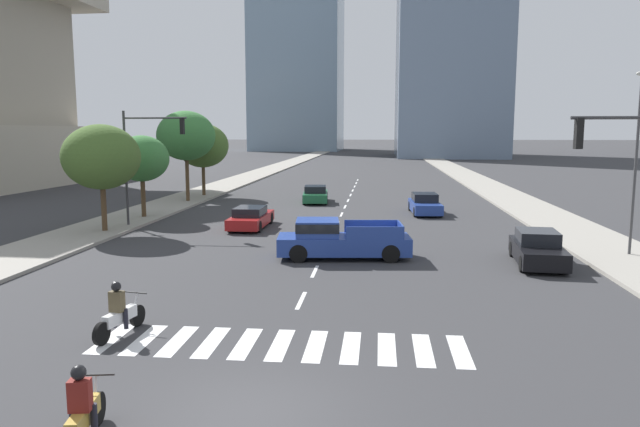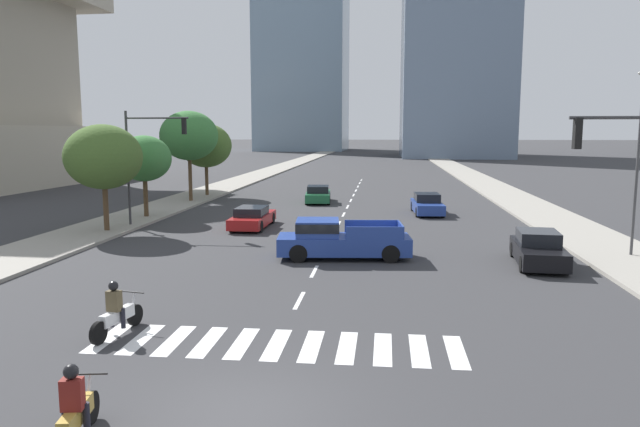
% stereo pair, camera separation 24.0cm
% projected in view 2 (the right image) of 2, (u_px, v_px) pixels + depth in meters
% --- Properties ---
extents(ground_plane, '(800.00, 800.00, 0.00)m').
position_uv_depth(ground_plane, '(241.00, 414.00, 11.33)').
color(ground_plane, '#333335').
extents(sidewalk_east, '(4.00, 260.00, 0.15)m').
position_uv_depth(sidewalk_east, '(538.00, 212.00, 39.42)').
color(sidewalk_east, gray).
rests_on(sidewalk_east, ground).
extents(sidewalk_west, '(4.00, 260.00, 0.15)m').
position_uv_depth(sidewalk_west, '(166.00, 206.00, 42.27)').
color(sidewalk_west, gray).
rests_on(sidewalk_west, ground).
extents(crosswalk_near, '(9.45, 2.27, 0.01)m').
position_uv_depth(crosswalk_near, '(277.00, 344.00, 15.01)').
color(crosswalk_near, silver).
rests_on(crosswalk_near, ground).
extents(lane_divider_center, '(0.14, 50.00, 0.01)m').
position_uv_depth(lane_divider_center, '(348.00, 207.00, 42.57)').
color(lane_divider_center, silver).
rests_on(lane_divider_center, ground).
extents(motorcycle_lead, '(0.71, 2.10, 1.49)m').
position_uv_depth(motorcycle_lead, '(75.00, 412.00, 10.15)').
color(motorcycle_lead, black).
rests_on(motorcycle_lead, ground).
extents(motorcycle_trailing, '(0.75, 2.16, 1.49)m').
position_uv_depth(motorcycle_trailing, '(117.00, 314.00, 15.67)').
color(motorcycle_trailing, black).
rests_on(motorcycle_trailing, ground).
extents(pickup_truck, '(5.79, 2.50, 1.67)m').
position_uv_depth(pickup_truck, '(337.00, 239.00, 25.18)').
color(pickup_truck, navy).
rests_on(pickup_truck, ground).
extents(sedan_blue_0, '(2.02, 4.59, 1.35)m').
position_uv_depth(sedan_blue_0, '(427.00, 205.00, 38.85)').
color(sedan_blue_0, navy).
rests_on(sedan_blue_0, ground).
extents(sedan_red_1, '(1.86, 4.75, 1.20)m').
position_uv_depth(sedan_red_1, '(252.00, 218.00, 33.28)').
color(sedan_red_1, maroon).
rests_on(sedan_red_1, ground).
extents(sedan_green_2, '(2.21, 4.65, 1.30)m').
position_uv_depth(sedan_green_2, '(318.00, 195.00, 45.16)').
color(sedan_green_2, '#1E6038').
rests_on(sedan_green_2, ground).
extents(sedan_black_3, '(2.11, 4.44, 1.38)m').
position_uv_depth(sedan_black_3, '(538.00, 250.00, 23.94)').
color(sedan_black_3, black).
rests_on(sedan_black_3, ground).
extents(traffic_signal_far, '(3.89, 0.28, 6.40)m').
position_uv_depth(traffic_signal_far, '(148.00, 149.00, 32.85)').
color(traffic_signal_far, '#333335').
rests_on(traffic_signal_far, sidewalk_west).
extents(street_lamp_east, '(0.50, 0.24, 7.73)m').
position_uv_depth(street_lamp_east, '(639.00, 150.00, 24.66)').
color(street_lamp_east, '#3F3F42').
rests_on(street_lamp_east, sidewalk_east).
extents(street_tree_nearest, '(4.03, 4.03, 5.64)m').
position_uv_depth(street_tree_nearest, '(103.00, 157.00, 31.05)').
color(street_tree_nearest, '#4C3823').
rests_on(street_tree_nearest, sidewalk_west).
extents(street_tree_second, '(3.34, 3.34, 5.03)m').
position_uv_depth(street_tree_second, '(144.00, 159.00, 36.30)').
color(street_tree_second, '#4C3823').
rests_on(street_tree_second, sidewalk_west).
extents(street_tree_third, '(4.38, 4.38, 6.81)m').
position_uv_depth(street_tree_third, '(189.00, 136.00, 44.50)').
color(street_tree_third, '#4C3823').
rests_on(street_tree_third, sidewalk_west).
extents(street_tree_fourth, '(4.26, 4.26, 5.92)m').
position_uv_depth(street_tree_fourth, '(206.00, 146.00, 48.70)').
color(street_tree_fourth, '#4C3823').
rests_on(street_tree_fourth, sidewalk_west).
extents(office_tower_left_skyline, '(24.78, 29.53, 89.22)m').
position_uv_depth(office_tower_left_skyline, '(303.00, 13.00, 169.21)').
color(office_tower_left_skyline, '#7A93A8').
rests_on(office_tower_left_skyline, ground).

